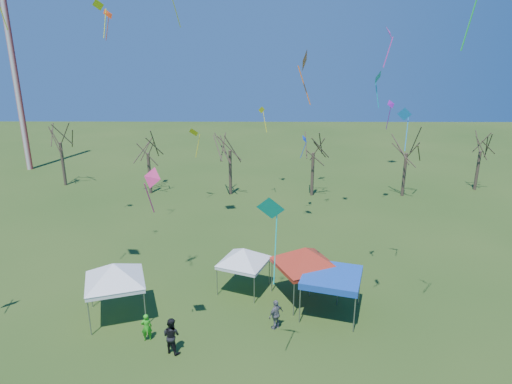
# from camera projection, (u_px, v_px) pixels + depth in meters

# --- Properties ---
(ground) EXTENTS (140.00, 140.00, 0.00)m
(ground) POSITION_uv_depth(u_px,v_px,m) (247.00, 338.00, 24.32)
(ground) COLOR #2B4917
(ground) RESTS_ON ground
(radio_mast) EXTENTS (0.70, 0.70, 25.00)m
(radio_mast) POSITION_uv_depth(u_px,v_px,m) (14.00, 65.00, 52.94)
(radio_mast) COLOR silver
(radio_mast) RESTS_ON ground
(tree_0) EXTENTS (3.83, 3.83, 8.44)m
(tree_0) POSITION_uv_depth(u_px,v_px,m) (58.00, 127.00, 48.48)
(tree_0) COLOR #3D2D21
(tree_0) RESTS_ON ground
(tree_1) EXTENTS (3.42, 3.42, 7.54)m
(tree_1) POSITION_uv_depth(u_px,v_px,m) (147.00, 139.00, 46.02)
(tree_1) COLOR #3D2D21
(tree_1) RESTS_ON ground
(tree_2) EXTENTS (3.71, 3.71, 8.18)m
(tree_2) POSITION_uv_depth(u_px,v_px,m) (230.00, 134.00, 45.54)
(tree_2) COLOR #3D2D21
(tree_2) RESTS_ON ground
(tree_3) EXTENTS (3.59, 3.59, 7.91)m
(tree_3) POSITION_uv_depth(u_px,v_px,m) (314.00, 137.00, 45.22)
(tree_3) COLOR #3D2D21
(tree_3) RESTS_ON ground
(tree_4) EXTENTS (3.58, 3.58, 7.89)m
(tree_4) POSITION_uv_depth(u_px,v_px,m) (408.00, 138.00, 45.11)
(tree_4) COLOR #3D2D21
(tree_4) RESTS_ON ground
(tree_5) EXTENTS (3.39, 3.39, 7.46)m
(tree_5) POSITION_uv_depth(u_px,v_px,m) (483.00, 137.00, 47.11)
(tree_5) COLOR #3D2D21
(tree_5) RESTS_ON ground
(tent_white_west) EXTENTS (4.18, 4.18, 3.88)m
(tent_white_west) POSITION_uv_depth(u_px,v_px,m) (113.00, 267.00, 25.37)
(tent_white_west) COLOR gray
(tent_white_west) RESTS_ON ground
(tent_white_mid) EXTENTS (3.50, 3.50, 3.34)m
(tent_white_mid) POSITION_uv_depth(u_px,v_px,m) (244.00, 251.00, 28.30)
(tent_white_mid) COLOR gray
(tent_white_mid) RESTS_ON ground
(tent_red) EXTENTS (4.17, 4.17, 3.95)m
(tent_red) POSITION_uv_depth(u_px,v_px,m) (305.00, 251.00, 27.19)
(tent_red) COLOR gray
(tent_red) RESTS_ON ground
(tent_blue) EXTENTS (4.00, 4.00, 2.52)m
(tent_blue) POSITION_uv_depth(u_px,v_px,m) (332.00, 277.00, 25.92)
(tent_blue) COLOR gray
(tent_blue) RESTS_ON ground
(person_grey) EXTENTS (1.03, 1.01, 1.75)m
(person_grey) POSITION_uv_depth(u_px,v_px,m) (276.00, 314.00, 24.92)
(person_grey) COLOR slate
(person_grey) RESTS_ON ground
(person_green) EXTENTS (0.65, 0.51, 1.55)m
(person_green) POSITION_uv_depth(u_px,v_px,m) (147.00, 327.00, 23.98)
(person_green) COLOR green
(person_green) RESTS_ON ground
(person_dark) EXTENTS (1.17, 1.08, 1.94)m
(person_dark) POSITION_uv_depth(u_px,v_px,m) (171.00, 335.00, 22.97)
(person_dark) COLOR black
(person_dark) RESTS_ON ground
(kite_22) EXTENTS (0.87, 0.77, 2.47)m
(kite_22) POSITION_uv_depth(u_px,v_px,m) (262.00, 111.00, 42.86)
(kite_22) COLOR #FFF21A
(kite_22) RESTS_ON ground
(kite_12) EXTENTS (1.01, 0.89, 2.67)m
(kite_12) POSITION_uv_depth(u_px,v_px,m) (391.00, 105.00, 40.56)
(kite_12) COLOR #7E169D
(kite_12) RESTS_ON ground
(kite_27) EXTENTS (0.69, 1.06, 2.56)m
(kite_27) POSITION_uv_depth(u_px,v_px,m) (304.00, 61.00, 20.66)
(kite_27) COLOR orange
(kite_27) RESTS_ON ground
(kite_19) EXTENTS (0.71, 0.88, 2.05)m
(kite_19) POSITION_uv_depth(u_px,v_px,m) (305.00, 139.00, 39.91)
(kite_19) COLOR #1337CB
(kite_19) RESTS_ON ground
(kite_2) EXTENTS (1.13, 1.32, 2.72)m
(kite_2) POSITION_uv_depth(u_px,v_px,m) (108.00, 14.00, 39.90)
(kite_2) COLOR #E93F0C
(kite_2) RESTS_ON ground
(kite_7) EXTENTS (0.97, 0.79, 2.56)m
(kite_7) POSITION_uv_depth(u_px,v_px,m) (99.00, 6.00, 30.88)
(kite_7) COLOR yellow
(kite_7) RESTS_ON ground
(kite_18) EXTENTS (0.73, 0.87, 2.09)m
(kite_18) POSITION_uv_depth(u_px,v_px,m) (377.00, 78.00, 25.17)
(kite_18) COLOR #0CA0C0
(kite_18) RESTS_ON ground
(kite_17) EXTENTS (0.90, 0.61, 2.63)m
(kite_17) POSITION_uv_depth(u_px,v_px,m) (405.00, 115.00, 27.25)
(kite_17) COLOR #168EF0
(kite_17) RESTS_ON ground
(kite_1) EXTENTS (1.13, 0.94, 2.30)m
(kite_1) POSITION_uv_depth(u_px,v_px,m) (152.00, 178.00, 20.76)
(kite_1) COLOR #E03170
(kite_1) RESTS_ON ground
(kite_5) EXTENTS (1.36, 0.91, 4.08)m
(kite_5) POSITION_uv_depth(u_px,v_px,m) (271.00, 209.00, 19.15)
(kite_5) COLOR #0DD0C4
(kite_5) RESTS_ON ground
(kite_9) EXTENTS (0.53, 0.76, 1.75)m
(kite_9) POSITION_uv_depth(u_px,v_px,m) (389.00, 34.00, 19.40)
(kite_9) COLOR #F135BF
(kite_9) RESTS_ON ground
(kite_13) EXTENTS (1.35, 1.22, 2.80)m
(kite_13) POSITION_uv_depth(u_px,v_px,m) (194.00, 132.00, 42.93)
(kite_13) COLOR yellow
(kite_13) RESTS_ON ground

